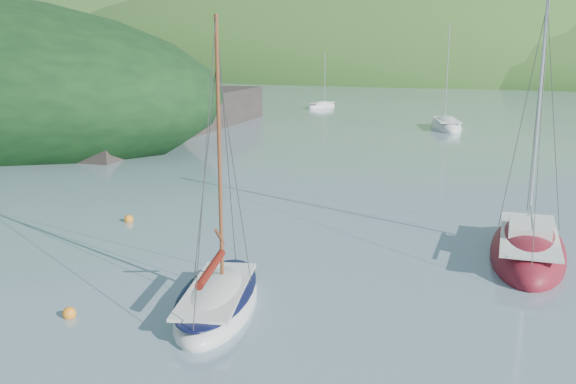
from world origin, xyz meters
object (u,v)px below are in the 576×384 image
at_px(daysailer_white, 218,301).
at_px(distant_sloop_a, 446,127).
at_px(sloop_red, 528,251).
at_px(distant_sloop_c, 322,107).

distance_m(daysailer_white, distant_sloop_a, 48.78).
height_order(daysailer_white, sloop_red, sloop_red).
distance_m(sloop_red, distant_sloop_c, 63.31).
xyz_separation_m(daysailer_white, sloop_red, (8.07, 9.57, 0.01)).
relative_size(distant_sloop_a, distant_sloop_c, 1.39).
xyz_separation_m(sloop_red, distant_sloop_c, (-32.14, 54.55, -0.07)).
bearing_deg(sloop_red, distant_sloop_a, 99.73).
bearing_deg(distant_sloop_a, daysailer_white, -106.96).
height_order(daysailer_white, distant_sloop_c, daysailer_white).
bearing_deg(sloop_red, distant_sloop_c, 113.25).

